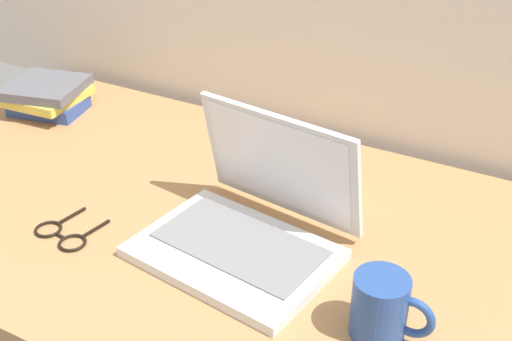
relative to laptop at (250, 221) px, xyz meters
name	(u,v)px	position (x,y,z in m)	size (l,w,h in m)	color
desk	(254,237)	(-0.02, 0.04, -0.06)	(1.60, 0.76, 0.03)	#A87A4C
laptop	(250,221)	(0.00, 0.00, 0.00)	(0.34, 0.30, 0.21)	silver
coffee_mug	(382,306)	(0.26, -0.09, 0.00)	(0.12, 0.08, 0.10)	#26478C
eyeglasses	(62,235)	(-0.29, -0.14, -0.04)	(0.12, 0.12, 0.01)	black
book_stack	(47,96)	(-0.66, 0.22, -0.01)	(0.20, 0.19, 0.07)	#334C99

